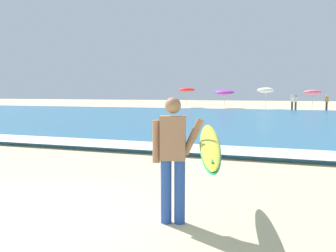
% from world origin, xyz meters
% --- Properties ---
extents(ground_plane, '(160.00, 160.00, 0.00)m').
position_xyz_m(ground_plane, '(0.00, 0.00, 0.00)').
color(ground_plane, beige).
extents(sea, '(120.00, 28.00, 0.14)m').
position_xyz_m(sea, '(0.00, 19.75, 0.07)').
color(sea, teal).
rests_on(sea, ground).
extents(surf_foam, '(120.00, 1.69, 0.01)m').
position_xyz_m(surf_foam, '(0.00, 6.35, 0.15)').
color(surf_foam, white).
rests_on(surf_foam, sea).
extents(surfer_with_board, '(1.26, 2.87, 1.73)m').
position_xyz_m(surfer_with_board, '(2.32, 0.59, 1.03)').
color(surfer_with_board, '#284CA3').
rests_on(surfer_with_board, ground).
extents(beach_umbrella_0, '(2.00, 2.01, 2.40)m').
position_xyz_m(beach_umbrella_0, '(-9.78, 38.83, 2.14)').
color(beach_umbrella_0, beige).
rests_on(beach_umbrella_0, ground).
extents(beach_umbrella_1, '(2.28, 2.31, 2.17)m').
position_xyz_m(beach_umbrella_1, '(-5.07, 38.30, 1.83)').
color(beach_umbrella_1, beige).
rests_on(beach_umbrella_1, ground).
extents(beach_umbrella_2, '(1.80, 1.80, 2.36)m').
position_xyz_m(beach_umbrella_2, '(-0.37, 37.42, 2.06)').
color(beach_umbrella_2, beige).
rests_on(beach_umbrella_2, ground).
extents(beach_umbrella_3, '(1.75, 1.79, 2.16)m').
position_xyz_m(beach_umbrella_3, '(4.37, 36.63, 1.81)').
color(beach_umbrella_3, beige).
rests_on(beach_umbrella_3, ground).
extents(beachgoer_near_row_left, '(0.32, 0.20, 1.58)m').
position_xyz_m(beachgoer_near_row_left, '(2.44, 35.83, 0.84)').
color(beachgoer_near_row_left, '#383842').
rests_on(beachgoer_near_row_left, ground).
extents(beachgoer_near_row_mid, '(0.32, 0.20, 1.58)m').
position_xyz_m(beachgoer_near_row_mid, '(2.80, 35.47, 0.84)').
color(beachgoer_near_row_mid, '#383842').
rests_on(beachgoer_near_row_mid, ground).
extents(beachgoer_near_row_right, '(0.32, 0.20, 1.58)m').
position_xyz_m(beachgoer_near_row_right, '(5.73, 36.46, 0.84)').
color(beachgoer_near_row_right, '#383842').
rests_on(beachgoer_near_row_right, ground).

